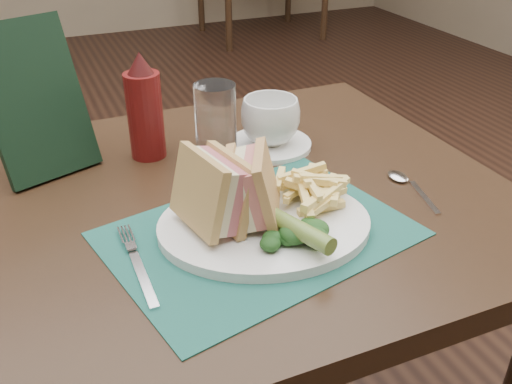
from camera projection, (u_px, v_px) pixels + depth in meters
floor at (170, 335)px, 1.67m from camera, size 7.00×7.00×0.00m
wall_back at (48, 39)px, 4.45m from camera, size 6.00×0.00×6.00m
table_main at (226, 364)px, 1.08m from camera, size 0.90×0.75×0.75m
placemat at (259, 234)px, 0.80m from camera, size 0.46×0.37×0.00m
plate at (264, 225)px, 0.80m from camera, size 0.35×0.30×0.01m
sandwich_half_a at (199, 195)px, 0.75m from camera, size 0.10×0.12×0.11m
sandwich_half_b at (236, 187)px, 0.77m from camera, size 0.12×0.13×0.10m
kale_garnish at (291, 233)px, 0.75m from camera, size 0.11×0.08×0.03m
pickle_spear at (296, 228)px, 0.74m from camera, size 0.06×0.12×0.03m
fries_pile at (307, 188)px, 0.83m from camera, size 0.18×0.20×0.05m
fork at (137, 262)px, 0.73m from camera, size 0.03×0.17×0.01m
spoon at (415, 188)px, 0.90m from camera, size 0.07×0.15×0.01m
saucer at (270, 144)px, 1.04m from camera, size 0.16×0.16×0.01m
coffee_cup at (270, 121)px, 1.02m from camera, size 0.12×0.12×0.08m
drinking_glass at (216, 121)px, 0.98m from camera, size 0.09×0.09×0.13m
ketchup_bottle at (144, 106)px, 0.97m from camera, size 0.07×0.07×0.19m
check_presenter at (35, 101)px, 0.90m from camera, size 0.18×0.14×0.25m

